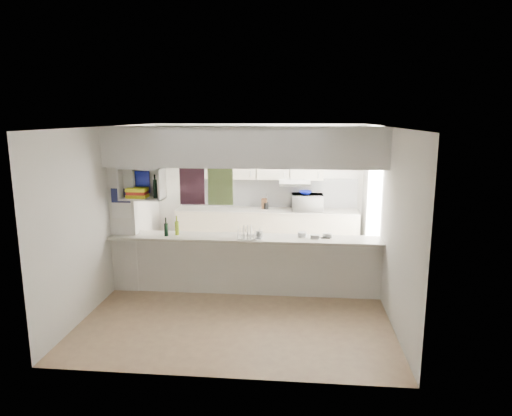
# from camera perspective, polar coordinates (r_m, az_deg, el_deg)

# --- Properties ---
(floor) EXTENTS (4.80, 4.80, 0.00)m
(floor) POSITION_cam_1_polar(r_m,az_deg,el_deg) (7.35, -1.44, -10.55)
(floor) COLOR #927055
(floor) RESTS_ON ground
(ceiling) EXTENTS (4.80, 4.80, 0.00)m
(ceiling) POSITION_cam_1_polar(r_m,az_deg,el_deg) (6.82, -1.56, 10.16)
(ceiling) COLOR white
(ceiling) RESTS_ON wall_back
(wall_back) EXTENTS (4.20, 0.00, 4.20)m
(wall_back) POSITION_cam_1_polar(r_m,az_deg,el_deg) (9.32, 0.27, 2.48)
(wall_back) COLOR silver
(wall_back) RESTS_ON floor
(wall_left) EXTENTS (0.00, 4.80, 4.80)m
(wall_left) POSITION_cam_1_polar(r_m,az_deg,el_deg) (7.51, -17.61, -0.25)
(wall_left) COLOR silver
(wall_left) RESTS_ON floor
(wall_right) EXTENTS (0.00, 4.80, 4.80)m
(wall_right) POSITION_cam_1_polar(r_m,az_deg,el_deg) (7.04, 15.74, -0.90)
(wall_right) COLOR silver
(wall_right) RESTS_ON floor
(servery_partition) EXTENTS (4.20, 0.50, 2.60)m
(servery_partition) POSITION_cam_1_polar(r_m,az_deg,el_deg) (6.93, -2.94, 2.35)
(servery_partition) COLOR silver
(servery_partition) RESTS_ON floor
(cubby_shelf) EXTENTS (0.65, 0.35, 0.50)m
(cubby_shelf) POSITION_cam_1_polar(r_m,az_deg,el_deg) (7.19, -14.08, 2.77)
(cubby_shelf) COLOR white
(cubby_shelf) RESTS_ON bulkhead
(kitchen_run) EXTENTS (3.60, 0.63, 2.24)m
(kitchen_run) POSITION_cam_1_polar(r_m,az_deg,el_deg) (9.14, 1.12, -0.73)
(kitchen_run) COLOR beige
(kitchen_run) RESTS_ON floor
(microwave) EXTENTS (0.62, 0.43, 0.33)m
(microwave) POSITION_cam_1_polar(r_m,az_deg,el_deg) (9.00, 6.46, 0.70)
(microwave) COLOR white
(microwave) RESTS_ON bench_top
(bowl) EXTENTS (0.26, 0.26, 0.06)m
(bowl) POSITION_cam_1_polar(r_m,az_deg,el_deg) (8.96, 6.21, 1.93)
(bowl) COLOR #0D1699
(bowl) RESTS_ON microwave
(dish_rack) EXTENTS (0.41, 0.32, 0.21)m
(dish_rack) POSITION_cam_1_polar(r_m,az_deg,el_deg) (6.97, -0.79, -3.09)
(dish_rack) COLOR silver
(dish_rack) RESTS_ON breakfast_bar
(cup) EXTENTS (0.11, 0.11, 0.09)m
(cup) POSITION_cam_1_polar(r_m,az_deg,el_deg) (6.99, 0.39, -3.26)
(cup) COLOR white
(cup) RESTS_ON dish_rack
(wine_bottles) EXTENTS (0.21, 0.14, 0.31)m
(wine_bottles) POSITION_cam_1_polar(r_m,az_deg,el_deg) (7.23, -10.49, -2.52)
(wine_bottles) COLOR black
(wine_bottles) RESTS_ON breakfast_bar
(plastic_tubs) EXTENTS (0.52, 0.22, 0.07)m
(plastic_tubs) POSITION_cam_1_polar(r_m,az_deg,el_deg) (7.07, 7.14, -3.41)
(plastic_tubs) COLOR silver
(plastic_tubs) RESTS_ON breakfast_bar
(utensil_jar) EXTENTS (0.09, 0.09, 0.13)m
(utensil_jar) POSITION_cam_1_polar(r_m,az_deg,el_deg) (9.11, 1.28, 0.26)
(utensil_jar) COLOR black
(utensil_jar) RESTS_ON bench_top
(knife_block) EXTENTS (0.12, 0.11, 0.21)m
(knife_block) POSITION_cam_1_polar(r_m,az_deg,el_deg) (9.14, 1.06, 0.56)
(knife_block) COLOR #50311B
(knife_block) RESTS_ON bench_top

